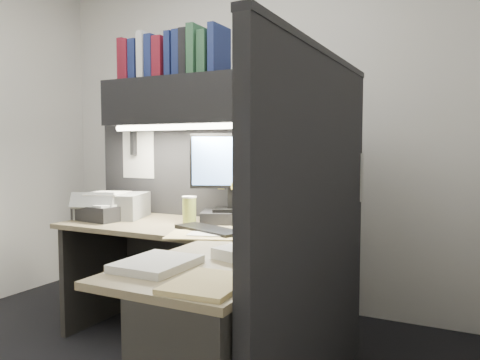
# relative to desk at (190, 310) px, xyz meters

# --- Properties ---
(wall_back) EXTENTS (3.50, 0.04, 2.70)m
(wall_back) POSITION_rel_desk_xyz_m (-0.43, 1.50, 0.91)
(wall_back) COLOR silver
(wall_back) RESTS_ON floor
(partition_back) EXTENTS (1.90, 0.06, 1.60)m
(partition_back) POSITION_rel_desk_xyz_m (-0.40, 0.93, 0.36)
(partition_back) COLOR black
(partition_back) RESTS_ON floor
(partition_right) EXTENTS (0.06, 1.50, 1.60)m
(partition_right) POSITION_rel_desk_xyz_m (0.55, 0.18, 0.36)
(partition_right) COLOR black
(partition_right) RESTS_ON floor
(desk) EXTENTS (1.70, 1.53, 0.73)m
(desk) POSITION_rel_desk_xyz_m (0.00, 0.00, 0.00)
(desk) COLOR #887B56
(desk) RESTS_ON floor
(overhead_shelf) EXTENTS (1.55, 0.34, 0.30)m
(overhead_shelf) POSITION_rel_desk_xyz_m (-0.30, 0.75, 1.06)
(overhead_shelf) COLOR black
(overhead_shelf) RESTS_ON partition_back
(task_light_tube) EXTENTS (1.32, 0.04, 0.04)m
(task_light_tube) POSITION_rel_desk_xyz_m (-0.30, 0.61, 0.89)
(task_light_tube) COLOR white
(task_light_tube) RESTS_ON overhead_shelf
(monitor) EXTENTS (0.49, 0.35, 0.56)m
(monitor) POSITION_rel_desk_xyz_m (-0.18, 0.77, 0.51)
(monitor) COLOR black
(monitor) RESTS_ON desk
(keyboard) EXTENTS (0.48, 0.30, 0.02)m
(keyboard) POSITION_rel_desk_xyz_m (-0.15, 0.43, 0.30)
(keyboard) COLOR black
(keyboard) RESTS_ON desk
(mousepad) EXTENTS (0.30, 0.29, 0.00)m
(mousepad) POSITION_rel_desk_xyz_m (0.25, 0.55, 0.29)
(mousepad) COLOR navy
(mousepad) RESTS_ON desk
(mouse) EXTENTS (0.09, 0.11, 0.04)m
(mouse) POSITION_rel_desk_xyz_m (0.27, 0.56, 0.31)
(mouse) COLOR black
(mouse) RESTS_ON mousepad
(telephone) EXTENTS (0.23, 0.24, 0.08)m
(telephone) POSITION_rel_desk_xyz_m (0.19, 0.79, 0.33)
(telephone) COLOR #B7B18C
(telephone) RESTS_ON desk
(coffee_cup) EXTENTS (0.09, 0.09, 0.16)m
(coffee_cup) POSITION_rel_desk_xyz_m (-0.42, 0.64, 0.37)
(coffee_cup) COLOR #C0B84D
(coffee_cup) RESTS_ON desk
(printer) EXTENTS (0.50, 0.46, 0.16)m
(printer) POSITION_rel_desk_xyz_m (-1.01, 0.61, 0.37)
(printer) COLOR gray
(printer) RESTS_ON desk
(notebook_stack) EXTENTS (0.36, 0.31, 0.10)m
(notebook_stack) POSITION_rel_desk_xyz_m (-1.00, 0.50, 0.34)
(notebook_stack) COLOR black
(notebook_stack) RESTS_ON desk
(open_folder) EXTENTS (0.47, 0.39, 0.01)m
(open_folder) POSITION_rel_desk_xyz_m (-0.11, 0.32, 0.29)
(open_folder) COLOR #D5BD78
(open_folder) RESTS_ON desk
(paper_stack_a) EXTENTS (0.29, 0.27, 0.05)m
(paper_stack_a) POSITION_rel_desk_xyz_m (0.33, -0.04, 0.31)
(paper_stack_a) COLOR white
(paper_stack_a) RESTS_ON desk
(paper_stack_b) EXTENTS (0.25, 0.32, 0.03)m
(paper_stack_b) POSITION_rel_desk_xyz_m (0.07, -0.34, 0.30)
(paper_stack_b) COLOR white
(paper_stack_b) RESTS_ON desk
(manila_stack) EXTENTS (0.26, 0.32, 0.02)m
(manila_stack) POSITION_rel_desk_xyz_m (0.37, -0.46, 0.30)
(manila_stack) COLOR #D5BD78
(manila_stack) RESTS_ON desk
(binder_row) EXTENTS (0.75, 0.25, 0.31)m
(binder_row) POSITION_rel_desk_xyz_m (-0.62, 0.75, 1.35)
(binder_row) COLOR maroon
(binder_row) RESTS_ON overhead_shelf
(pinned_papers) EXTENTS (1.76, 1.31, 0.51)m
(pinned_papers) POSITION_rel_desk_xyz_m (-0.00, 0.56, 0.61)
(pinned_papers) COLOR white
(pinned_papers) RESTS_ON partition_back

